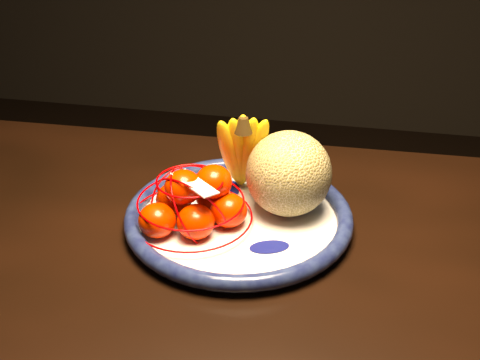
% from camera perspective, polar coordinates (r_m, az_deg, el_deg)
% --- Properties ---
extents(dining_table, '(1.48, 0.91, 0.73)m').
position_cam_1_polar(dining_table, '(0.88, -16.79, -12.54)').
color(dining_table, black).
rests_on(dining_table, ground).
extents(fruit_bowl, '(0.33, 0.33, 0.03)m').
position_cam_1_polar(fruit_bowl, '(0.88, -0.13, -3.54)').
color(fruit_bowl, white).
rests_on(fruit_bowl, dining_table).
extents(cantaloupe, '(0.12, 0.12, 0.12)m').
position_cam_1_polar(cantaloupe, '(0.86, 4.64, 0.61)').
color(cantaloupe, olive).
rests_on(cantaloupe, fruit_bowl).
extents(banana_bunch, '(0.10, 0.10, 0.15)m').
position_cam_1_polar(banana_bunch, '(0.90, 0.18, 2.97)').
color(banana_bunch, '#FFD104').
rests_on(banana_bunch, fruit_bowl).
extents(mandarin_bag, '(0.22, 0.22, 0.11)m').
position_cam_1_polar(mandarin_bag, '(0.85, -4.36, -2.18)').
color(mandarin_bag, '#FF2D00').
rests_on(mandarin_bag, fruit_bowl).
extents(price_tag, '(0.07, 0.06, 0.01)m').
position_cam_1_polar(price_tag, '(0.81, -4.35, -0.30)').
color(price_tag, white).
rests_on(price_tag, mandarin_bag).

